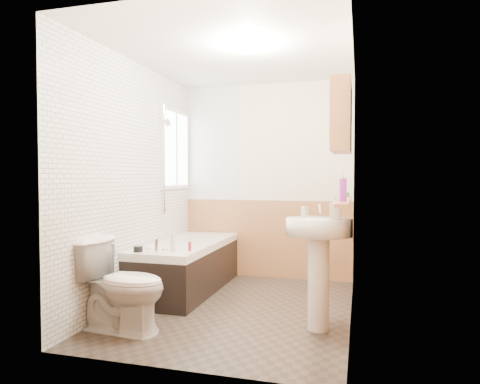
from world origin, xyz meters
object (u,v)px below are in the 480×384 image
object	(u,v)px
toilet	(122,285)
pine_shelf	(344,201)
medicine_cabinet	(341,118)
bathtub	(187,265)
sink	(319,250)

from	to	relation	value
toilet	pine_shelf	xyz separation A→B (m)	(1.80, 0.73, 0.70)
medicine_cabinet	pine_shelf	bearing A→B (deg)	77.87
medicine_cabinet	toilet	bearing A→B (deg)	-161.34
medicine_cabinet	bathtub	bearing A→B (deg)	156.55
toilet	medicine_cabinet	size ratio (longest dim) A/B	1.20
sink	pine_shelf	xyz separation A→B (m)	(0.20, 0.26, 0.41)
bathtub	toilet	world-z (taller)	toilet
pine_shelf	toilet	bearing A→B (deg)	-157.98
bathtub	pine_shelf	bearing A→B (deg)	-19.47
sink	pine_shelf	bearing A→B (deg)	42.67
bathtub	sink	bearing A→B (deg)	-29.35
toilet	pine_shelf	world-z (taller)	pine_shelf
bathtub	medicine_cabinet	size ratio (longest dim) A/B	2.64
pine_shelf	medicine_cabinet	distance (m)	0.73
bathtub	medicine_cabinet	world-z (taller)	medicine_cabinet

